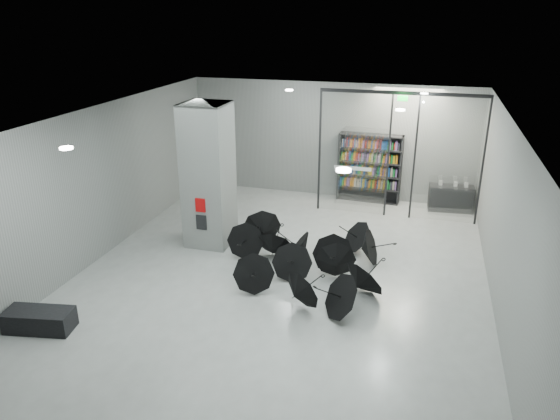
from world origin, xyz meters
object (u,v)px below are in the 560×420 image
(bench, at_px, (39,320))
(bookshelf, at_px, (369,168))
(shop_counter, at_px, (451,198))
(column, at_px, (208,176))
(umbrella_cluster, at_px, (306,261))

(bench, distance_m, bookshelf, 11.38)
(bench, xyz_separation_m, shop_counter, (8.39, 9.62, 0.20))
(column, xyz_separation_m, bookshelf, (3.91, 4.75, -0.82))
(column, bearing_deg, bench, -108.69)
(column, height_order, umbrella_cluster, column)
(umbrella_cluster, bearing_deg, bookshelf, 81.68)
(shop_counter, relative_size, umbrella_cluster, 0.29)
(bookshelf, bearing_deg, shop_counter, -1.38)
(shop_counter, bearing_deg, column, -150.89)
(column, distance_m, bench, 5.66)
(bench, xyz_separation_m, bookshelf, (5.63, 9.85, 0.96))
(bench, distance_m, shop_counter, 12.77)
(bench, height_order, shop_counter, shop_counter)
(bookshelf, distance_m, shop_counter, 2.87)
(column, distance_m, shop_counter, 8.21)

